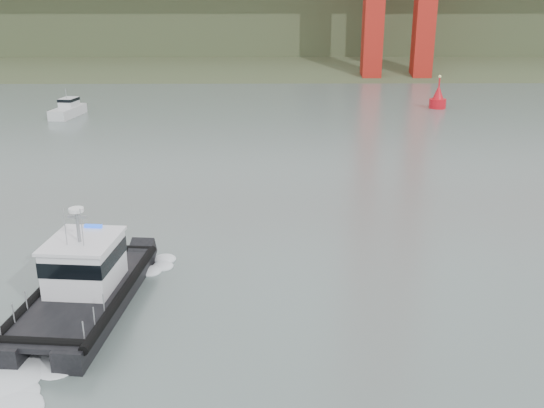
# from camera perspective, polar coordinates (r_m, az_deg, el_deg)

# --- Properties ---
(ground) EXTENTS (400.00, 400.00, 0.00)m
(ground) POSITION_cam_1_polar(r_m,az_deg,el_deg) (26.61, -3.31, -10.02)
(ground) COLOR slate
(ground) RESTS_ON ground
(headlands) EXTENTS (500.00, 105.36, 27.12)m
(headlands) POSITION_cam_1_polar(r_m,az_deg,el_deg) (148.84, -1.09, 16.80)
(headlands) COLOR #364326
(headlands) RESTS_ON ground
(patrol_boat) EXTENTS (4.44, 10.05, 4.74)m
(patrol_boat) POSITION_cam_1_polar(r_m,az_deg,el_deg) (27.56, -17.28, -7.05)
(patrol_boat) COLOR black
(patrol_boat) RESTS_ON ground
(motorboat) EXTENTS (2.77, 6.00, 3.18)m
(motorboat) POSITION_cam_1_polar(r_m,az_deg,el_deg) (72.44, -18.63, 8.45)
(motorboat) COLOR silver
(motorboat) RESTS_ON ground
(nav_buoy) EXTENTS (2.00, 2.00, 4.17)m
(nav_buoy) POSITION_cam_1_polar(r_m,az_deg,el_deg) (76.43, 15.34, 9.50)
(nav_buoy) COLOR red
(nav_buoy) RESTS_ON ground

